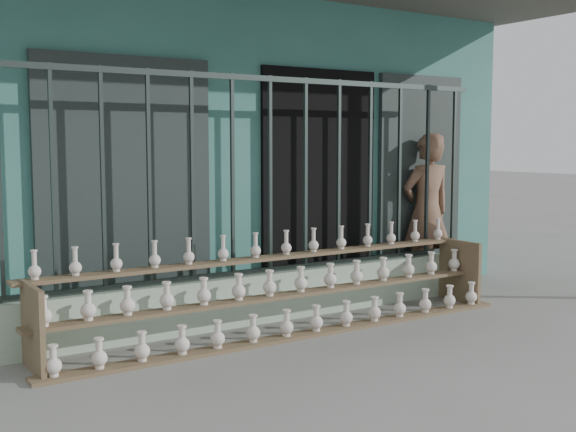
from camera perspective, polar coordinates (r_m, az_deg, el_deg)
ground at (r=5.77m, az=5.52°, el=-10.78°), size 60.00×60.00×0.00m
workshop_building at (r=9.22m, az=-11.03°, el=5.55°), size 7.40×6.60×3.21m
parapet_wall at (r=6.75m, az=-1.40°, el=-6.34°), size 5.00×0.20×0.45m
security_fence at (r=6.60m, az=-1.42°, el=3.23°), size 5.00×0.04×1.80m
shelf_rack at (r=6.33m, az=-0.12°, el=-5.87°), size 4.50×0.68×0.85m
elderly_woman at (r=8.25m, az=10.90°, el=0.35°), size 0.67×0.46×1.75m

